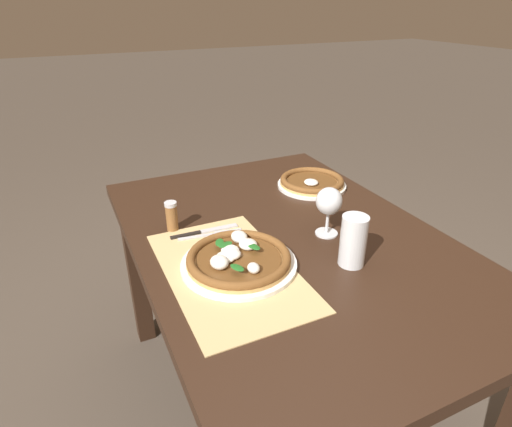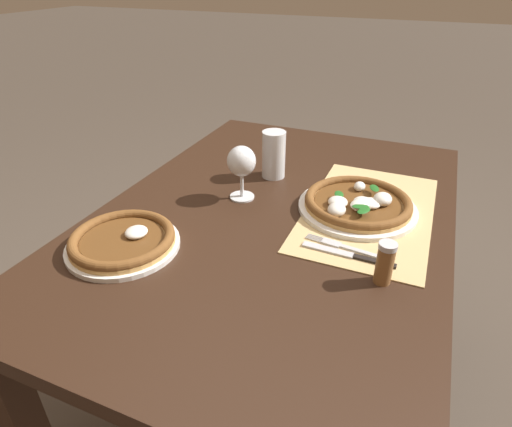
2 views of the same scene
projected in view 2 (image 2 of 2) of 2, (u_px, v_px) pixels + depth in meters
The scene contains 10 objects.
ground_plane at pixel (271, 389), 1.53m from camera, with size 24.00×24.00×0.00m, color #473D33.
dining_table at pixel (275, 242), 1.21m from camera, with size 1.31×0.90×0.74m.
paper_placemat at pixel (369, 212), 1.15m from camera, with size 0.54×0.32×0.00m, color tan.
pizza_near at pixel (358, 204), 1.14m from camera, with size 0.32×0.32×0.05m.
pizza_far at pixel (123, 241), 1.00m from camera, with size 0.26×0.26×0.04m.
wine_glass at pixel (241, 163), 1.17m from camera, with size 0.08×0.08×0.16m.
pint_glass at pixel (274, 155), 1.31m from camera, with size 0.07×0.07×0.15m.
fork at pixel (346, 247), 1.00m from camera, with size 0.04×0.20×0.00m.
knife at pixel (348, 255), 0.97m from camera, with size 0.02×0.22×0.01m.
pepper_shaker at pixel (385, 263), 0.87m from camera, with size 0.04×0.04×0.10m.
Camera 2 is at (-0.94, -0.34, 1.32)m, focal length 30.00 mm.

